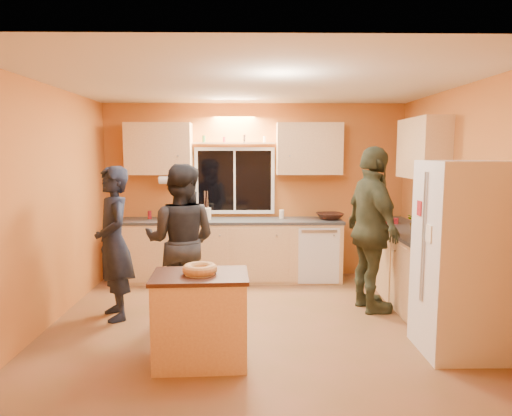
{
  "coord_description": "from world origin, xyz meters",
  "views": [
    {
      "loc": [
        -0.09,
        -4.89,
        1.87
      ],
      "look_at": [
        -0.0,
        0.4,
        1.23
      ],
      "focal_mm": 32.0,
      "sensor_mm": 36.0,
      "label": 1
    }
  ],
  "objects_px": {
    "refrigerator": "(463,258)",
    "person_left": "(114,243)",
    "person_center": "(181,241)",
    "person_right": "(372,230)",
    "island": "(201,318)"
  },
  "relations": [
    {
      "from": "refrigerator",
      "to": "person_left",
      "type": "relative_size",
      "value": 1.04
    },
    {
      "from": "person_center",
      "to": "person_right",
      "type": "relative_size",
      "value": 0.9
    },
    {
      "from": "person_center",
      "to": "person_right",
      "type": "distance_m",
      "value": 2.23
    },
    {
      "from": "island",
      "to": "person_left",
      "type": "height_order",
      "value": "person_left"
    },
    {
      "from": "person_center",
      "to": "person_right",
      "type": "bearing_deg",
      "value": -169.3
    },
    {
      "from": "person_right",
      "to": "person_center",
      "type": "bearing_deg",
      "value": 83.11
    },
    {
      "from": "person_left",
      "to": "person_center",
      "type": "height_order",
      "value": "person_center"
    },
    {
      "from": "person_right",
      "to": "island",
      "type": "bearing_deg",
      "value": 115.08
    },
    {
      "from": "person_left",
      "to": "person_right",
      "type": "bearing_deg",
      "value": 66.04
    },
    {
      "from": "refrigerator",
      "to": "person_left",
      "type": "xyz_separation_m",
      "value": [
        -3.49,
        0.96,
        -0.04
      ]
    },
    {
      "from": "refrigerator",
      "to": "person_right",
      "type": "bearing_deg",
      "value": 114.8
    },
    {
      "from": "refrigerator",
      "to": "island",
      "type": "xyz_separation_m",
      "value": [
        -2.41,
        -0.19,
        -0.49
      ]
    },
    {
      "from": "island",
      "to": "person_left",
      "type": "xyz_separation_m",
      "value": [
        -1.09,
        1.15,
        0.45
      ]
    },
    {
      "from": "person_right",
      "to": "person_left",
      "type": "bearing_deg",
      "value": 83.2
    },
    {
      "from": "refrigerator",
      "to": "person_center",
      "type": "height_order",
      "value": "refrigerator"
    }
  ]
}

